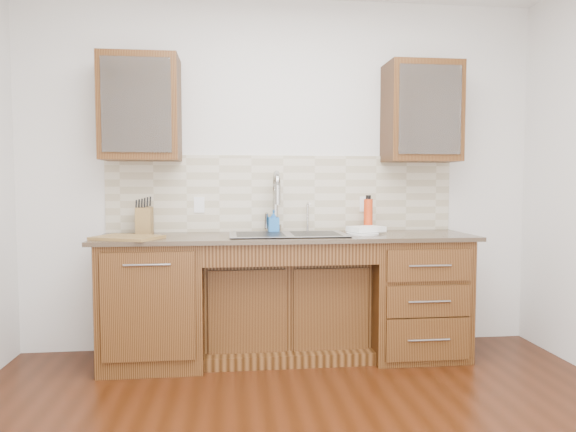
{
  "coord_description": "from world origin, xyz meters",
  "views": [
    {
      "loc": [
        -0.41,
        -2.26,
        1.29
      ],
      "look_at": [
        0.0,
        1.4,
        1.05
      ],
      "focal_mm": 32.0,
      "sensor_mm": 36.0,
      "label": 1
    }
  ],
  "objects": [
    {
      "name": "backsplash",
      "position": [
        0.0,
        1.74,
        1.21
      ],
      "size": [
        2.7,
        0.02,
        0.59
      ],
      "primitive_type": "cube",
      "color": "beige",
      "rests_on": "wall_back"
    },
    {
      "name": "base_cabinet_center",
      "position": [
        0.0,
        1.53,
        0.35
      ],
      "size": [
        1.2,
        0.44,
        0.7
      ],
      "primitive_type": "cube",
      "color": "#593014",
      "rests_on": "ground"
    },
    {
      "name": "knife_block",
      "position": [
        -1.04,
        1.62,
        1.01
      ],
      "size": [
        0.11,
        0.18,
        0.2
      ],
      "primitive_type": "cube",
      "rotation": [
        0.0,
        0.0,
        0.02
      ],
      "color": "#9D6C4E",
      "rests_on": "countertop"
    },
    {
      "name": "outlet_right",
      "position": [
        0.65,
        1.73,
        1.12
      ],
      "size": [
        0.08,
        0.01,
        0.12
      ],
      "primitive_type": "cube",
      "color": "white",
      "rests_on": "backsplash"
    },
    {
      "name": "cup_right_b",
      "position": [
        1.13,
        1.58,
        1.77
      ],
      "size": [
        0.11,
        0.11,
        0.09
      ],
      "primitive_type": "imported",
      "rotation": [
        0.0,
        0.0,
        -0.13
      ],
      "color": "white",
      "rests_on": "upper_cabinet_right"
    },
    {
      "name": "cup_right_a",
      "position": [
        0.94,
        1.58,
        1.77
      ],
      "size": [
        0.14,
        0.14,
        0.09
      ],
      "primitive_type": "imported",
      "rotation": [
        0.0,
        0.0,
        -0.36
      ],
      "color": "silver",
      "rests_on": "upper_cabinet_right"
    },
    {
      "name": "faucet",
      "position": [
        -0.07,
        1.64,
        1.11
      ],
      "size": [
        0.04,
        0.04,
        0.4
      ],
      "primitive_type": "cylinder",
      "color": "#999993",
      "rests_on": "countertop"
    },
    {
      "name": "sink",
      "position": [
        0.0,
        1.41,
        0.83
      ],
      "size": [
        0.84,
        0.46,
        0.19
      ],
      "primitive_type": "cube",
      "color": "#9E9EA5",
      "rests_on": "countertop"
    },
    {
      "name": "water_bottle",
      "position": [
        0.64,
        1.59,
        1.04
      ],
      "size": [
        0.07,
        0.07,
        0.25
      ],
      "primitive_type": "cylinder",
      "rotation": [
        0.0,
        0.0,
        0.05
      ],
      "color": "red",
      "rests_on": "countertop"
    },
    {
      "name": "soap_bottle",
      "position": [
        -0.09,
        1.62,
        1.0
      ],
      "size": [
        0.08,
        0.08,
        0.17
      ],
      "primitive_type": "imported",
      "rotation": [
        0.0,
        0.0,
        0.06
      ],
      "color": "blue",
      "rests_on": "countertop"
    },
    {
      "name": "cutting_board",
      "position": [
        -1.11,
        1.29,
        0.92
      ],
      "size": [
        0.5,
        0.44,
        0.02
      ],
      "primitive_type": "cube",
      "rotation": [
        0.0,
        0.0,
        -0.43
      ],
      "color": "#9B5F21",
      "rests_on": "countertop"
    },
    {
      "name": "cup_left_b",
      "position": [
        -0.91,
        1.58,
        1.77
      ],
      "size": [
        0.12,
        0.12,
        0.09
      ],
      "primitive_type": "imported",
      "rotation": [
        0.0,
        0.0,
        0.26
      ],
      "color": "white",
      "rests_on": "upper_cabinet_left"
    },
    {
      "name": "base_cabinet_right",
      "position": [
        0.95,
        1.44,
        0.44
      ],
      "size": [
        0.7,
        0.62,
        0.88
      ],
      "primitive_type": "cube",
      "color": "#593014",
      "rests_on": "ground"
    },
    {
      "name": "plate",
      "position": [
        0.55,
        1.4,
        0.92
      ],
      "size": [
        0.29,
        0.29,
        0.01
      ],
      "primitive_type": "cylinder",
      "rotation": [
        0.0,
        0.0,
        -0.28
      ],
      "color": "silver",
      "rests_on": "countertop"
    },
    {
      "name": "base_cabinet_left",
      "position": [
        -0.95,
        1.44,
        0.44
      ],
      "size": [
        0.7,
        0.62,
        0.88
      ],
      "primitive_type": "cube",
      "color": "#593014",
      "rests_on": "ground"
    },
    {
      "name": "countertop",
      "position": [
        0.0,
        1.43,
        0.9
      ],
      "size": [
        2.7,
        0.65,
        0.03
      ],
      "primitive_type": "cube",
      "color": "#84705B",
      "rests_on": "base_cabinet_left"
    },
    {
      "name": "outlet_left",
      "position": [
        -0.65,
        1.73,
        1.12
      ],
      "size": [
        0.08,
        0.01,
        0.12
      ],
      "primitive_type": "cube",
      "color": "white",
      "rests_on": "backsplash"
    },
    {
      "name": "filter_tap",
      "position": [
        0.18,
        1.65,
        1.03
      ],
      "size": [
        0.02,
        0.02,
        0.24
      ],
      "primitive_type": "cylinder",
      "color": "#999993",
      "rests_on": "countertop"
    },
    {
      "name": "dish_towel",
      "position": [
        0.59,
        1.46,
        0.94
      ],
      "size": [
        0.29,
        0.25,
        0.04
      ],
      "primitive_type": "cube",
      "rotation": [
        0.0,
        0.0,
        0.36
      ],
      "color": "#F0F0CB",
      "rests_on": "plate"
    },
    {
      "name": "cup_left_a",
      "position": [
        -1.2,
        1.58,
        1.77
      ],
      "size": [
        0.13,
        0.13,
        0.1
      ],
      "primitive_type": "imported",
      "rotation": [
        0.0,
        0.0,
        0.02
      ],
      "color": "white",
      "rests_on": "upper_cabinet_left"
    },
    {
      "name": "upper_cabinet_right",
      "position": [
        1.05,
        1.58,
        1.83
      ],
      "size": [
        0.55,
        0.34,
        0.75
      ],
      "primitive_type": "cube",
      "color": "#593014",
      "rests_on": "wall_back"
    },
    {
      "name": "wall_back",
      "position": [
        0.0,
        1.8,
        1.35
      ],
      "size": [
        4.0,
        0.1,
        2.7
      ],
      "primitive_type": "cube",
      "color": "silver",
      "rests_on": "ground"
    },
    {
      "name": "upper_cabinet_left",
      "position": [
        -1.05,
        1.58,
        1.83
      ],
      "size": [
        0.55,
        0.34,
        0.75
      ],
      "primitive_type": "cube",
      "color": "#593014",
      "rests_on": "wall_back"
    }
  ]
}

